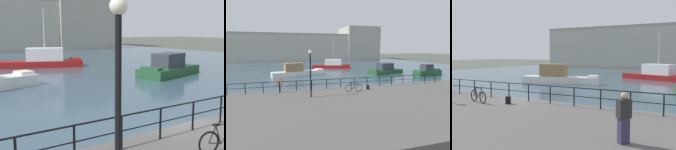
% 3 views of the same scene
% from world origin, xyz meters
% --- Properties ---
extents(ground_plane, '(240.00, 240.00, 0.00)m').
position_xyz_m(ground_plane, '(0.00, 0.00, 0.00)').
color(ground_plane, '#4C5147').
extents(water_basin, '(80.00, 60.00, 0.01)m').
position_xyz_m(water_basin, '(0.00, 30.20, 0.01)').
color(water_basin, '#385160').
rests_on(water_basin, ground_plane).
extents(moored_harbor_tender, '(9.96, 5.92, 6.75)m').
position_xyz_m(moored_harbor_tender, '(3.64, 25.52, 0.83)').
color(moored_harbor_tender, maroon).
rests_on(moored_harbor_tender, water_basin).
extents(moored_small_launch, '(7.57, 4.36, 2.14)m').
position_xyz_m(moored_small_launch, '(11.31, 12.56, 0.77)').
color(moored_small_launch, '#23512D').
rests_on(moored_small_launch, water_basin).
extents(quay_railing, '(23.89, 0.07, 1.08)m').
position_xyz_m(quay_railing, '(-1.25, -0.75, 1.51)').
color(quay_railing, black).
rests_on(quay_railing, quay_promenade).
extents(parked_bicycle, '(1.73, 0.48, 0.98)m').
position_xyz_m(parked_bicycle, '(-1.23, -2.60, 1.16)').
color(parked_bicycle, black).
rests_on(parked_bicycle, quay_promenade).
extents(quay_lamp_post, '(0.32, 0.32, 4.19)m').
position_xyz_m(quay_lamp_post, '(-5.66, -3.50, 3.49)').
color(quay_lamp_post, black).
rests_on(quay_lamp_post, quay_promenade).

